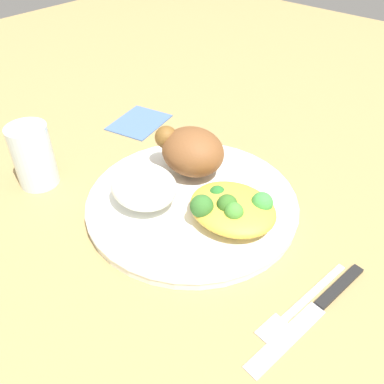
# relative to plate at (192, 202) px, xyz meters

# --- Properties ---
(ground_plane) EXTENTS (2.00, 2.00, 0.00)m
(ground_plane) POSITION_rel_plate_xyz_m (0.00, 0.00, -0.01)
(ground_plane) COLOR #987E4C
(plate) EXTENTS (0.29, 0.29, 0.02)m
(plate) POSITION_rel_plate_xyz_m (0.00, 0.00, 0.00)
(plate) COLOR white
(plate) RESTS_ON ground_plane
(roasted_chicken) EXTENTS (0.10, 0.08, 0.07)m
(roasted_chicken) POSITION_rel_plate_xyz_m (0.04, -0.05, 0.04)
(roasted_chicken) COLOR brown
(roasted_chicken) RESTS_ON plate
(rice_pile) EXTENTS (0.09, 0.08, 0.05)m
(rice_pile) POSITION_rel_plate_xyz_m (0.04, 0.05, 0.03)
(rice_pile) COLOR white
(rice_pile) RESTS_ON plate
(mac_cheese_with_broccoli) EXTENTS (0.12, 0.10, 0.04)m
(mac_cheese_with_broccoli) POSITION_rel_plate_xyz_m (-0.06, -0.00, 0.02)
(mac_cheese_with_broccoli) COLOR gold
(mac_cheese_with_broccoli) RESTS_ON plate
(fork) EXTENTS (0.03, 0.14, 0.01)m
(fork) POSITION_rel_plate_xyz_m (-0.19, 0.04, -0.01)
(fork) COLOR silver
(fork) RESTS_ON ground_plane
(knife) EXTENTS (0.04, 0.19, 0.01)m
(knife) POSITION_rel_plate_xyz_m (-0.21, 0.03, -0.00)
(knife) COLOR black
(knife) RESTS_ON ground_plane
(water_glass) EXTENTS (0.06, 0.06, 0.09)m
(water_glass) POSITION_rel_plate_xyz_m (0.21, 0.11, 0.04)
(water_glass) COLOR silver
(water_glass) RESTS_ON ground_plane
(napkin) EXTENTS (0.10, 0.12, 0.00)m
(napkin) POSITION_rel_plate_xyz_m (0.23, -0.11, -0.01)
(napkin) COLOR #47669E
(napkin) RESTS_ON ground_plane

